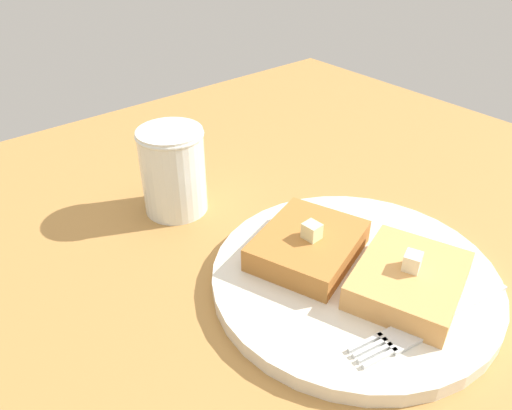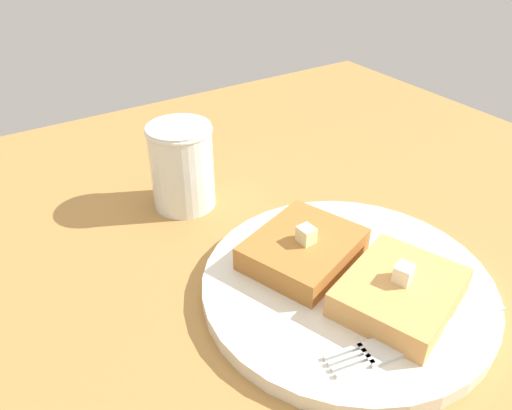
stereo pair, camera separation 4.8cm
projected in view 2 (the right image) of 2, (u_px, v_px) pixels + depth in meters
The scene contains 8 objects.
table_surface at pixel (301, 303), 45.09cm from camera, with size 98.13×98.13×2.60cm, color #AA783E.
plate at pixel (347, 285), 43.99cm from camera, with size 25.52×25.52×1.44cm.
toast_slice_left at pixel (303, 249), 45.40cm from camera, with size 8.30×10.06×2.34cm, color #AD6E30.
toast_slice_middle at pixel (400, 292), 40.63cm from camera, with size 8.30×10.06×2.34cm, color tan.
butter_pat_primary at pixel (306, 235), 44.00cm from camera, with size 1.49×1.34×1.49cm, color beige.
butter_pat_secondary at pixel (403, 273), 39.69cm from camera, with size 1.49×1.34×1.49cm, color #F4ECC7.
fork at pixel (410, 339), 37.81cm from camera, with size 4.31×16.00×0.36cm.
syrup_jar at pixel (182, 170), 54.23cm from camera, with size 7.08×7.08×9.48cm.
Camera 2 is at (25.37, -21.30, 33.41)cm, focal length 35.00 mm.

